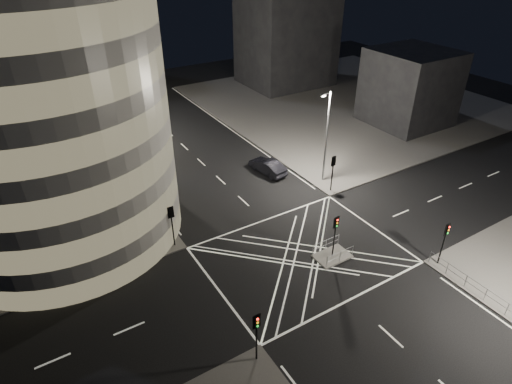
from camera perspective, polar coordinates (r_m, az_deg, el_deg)
ground at (r=36.99m, az=6.21°, el=-8.36°), size 120.00×120.00×0.00m
sidewalk_far_right at (r=71.90m, az=11.89°, el=11.80°), size 42.00×42.00×0.15m
central_island at (r=37.12m, az=10.11°, el=-8.42°), size 3.00×2.00×0.15m
building_right_far at (r=77.70m, az=4.02°, el=19.66°), size 14.00×12.00×15.00m
building_right_near at (r=64.00m, az=19.79°, el=12.99°), size 10.00×10.00×10.00m
building_far_end at (r=82.46m, az=-22.54°, el=19.17°), size 18.00×8.00×18.00m
tree_a at (r=37.16m, az=-15.13°, el=-0.65°), size 4.14×4.14×6.73m
tree_b at (r=41.99m, az=-17.86°, el=3.84°), size 4.82×4.82×7.78m
tree_c at (r=47.48m, az=-19.81°, el=6.31°), size 4.09×4.09×7.04m
tree_d at (r=52.99m, az=-21.42°, el=8.51°), size 4.35×4.35×7.12m
tree_e at (r=58.66m, az=-22.70°, el=10.10°), size 3.60×3.60×6.43m
traffic_signal_fl at (r=36.63m, az=-11.20°, el=-3.57°), size 0.55×0.22×4.00m
traffic_signal_nl at (r=27.30m, az=0.06°, el=-17.81°), size 0.55×0.22×4.00m
traffic_signal_fr at (r=44.49m, az=10.23°, el=3.29°), size 0.55×0.22×4.00m
traffic_signal_nr at (r=37.20m, az=23.92°, el=-5.42°), size 0.55×0.22×4.00m
traffic_signal_island at (r=35.38m, az=10.54°, el=-4.89°), size 0.55×0.22×4.00m
street_lamp_left_near at (r=39.42m, az=-15.27°, el=3.06°), size 1.25×0.25×10.00m
street_lamp_left_far at (r=55.66m, az=-21.21°, el=10.49°), size 1.25×0.25×10.00m
street_lamp_right_far at (r=45.21m, az=9.34°, el=7.56°), size 1.25×0.25×10.00m
railing_near_right at (r=36.34m, az=29.37°, el=-12.60°), size 0.06×11.70×1.10m
railing_island_south at (r=36.23m, az=11.13°, el=-8.42°), size 2.80×0.06×1.10m
railing_island_north at (r=37.23m, az=9.31°, el=-6.94°), size 2.80×0.06×1.10m
sedan at (r=48.40m, az=1.55°, el=3.44°), size 2.45×5.13×1.62m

